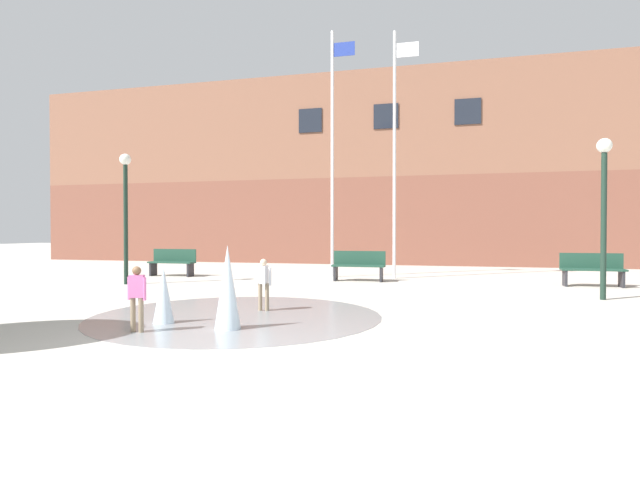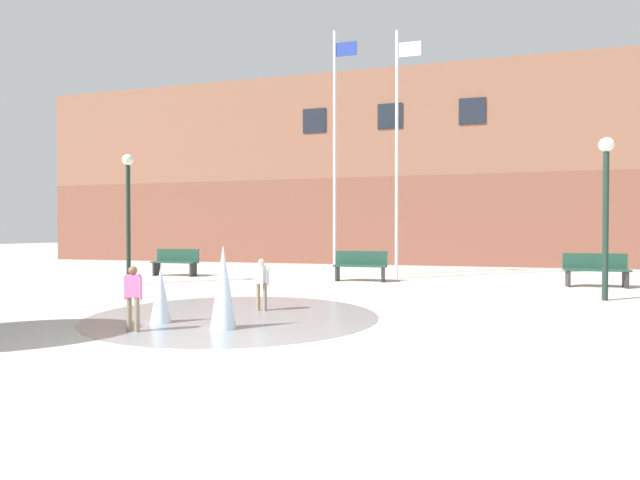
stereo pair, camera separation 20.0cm
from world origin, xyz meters
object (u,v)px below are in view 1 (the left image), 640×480
at_px(flagpole_left, 333,147).
at_px(park_bench_under_left_flagpole, 359,265).
at_px(child_running, 264,280).
at_px(flagpole_right, 395,147).
at_px(lamp_post_left_lane, 126,199).
at_px(park_bench_center, 592,269).
at_px(child_with_pink_shirt, 137,294).
at_px(lamp_post_right_lane, 604,193).
at_px(park_bench_left_of_flagpoles, 173,262).

bearing_deg(flagpole_left, park_bench_under_left_flagpole, -46.88).
distance_m(child_running, flagpole_right, 8.26).
bearing_deg(lamp_post_left_lane, park_bench_center, 11.84).
height_order(child_with_pink_shirt, lamp_post_left_lane, lamp_post_left_lane).
xyz_separation_m(park_bench_center, lamp_post_left_lane, (-12.72, -2.67, 1.96)).
xyz_separation_m(park_bench_center, child_with_pink_shirt, (-8.31, -8.54, 0.10)).
bearing_deg(flagpole_left, lamp_post_left_lane, -144.54).
height_order(child_running, flagpole_right, flagpole_right).
xyz_separation_m(flagpole_left, lamp_post_right_lane, (7.00, -3.91, -1.95)).
bearing_deg(lamp_post_right_lane, child_running, -153.73).
bearing_deg(flagpole_right, lamp_post_left_lane, -152.90).
distance_m(child_running, lamp_post_right_lane, 7.68).
relative_size(flagpole_left, flagpole_right, 1.03).
height_order(flagpole_right, lamp_post_left_lane, flagpole_right).
bearing_deg(flagpole_right, child_running, -103.58).
bearing_deg(child_running, lamp_post_left_lane, -124.16).
bearing_deg(flagpole_right, child_with_pink_shirt, -106.54).
height_order(park_bench_left_of_flagpoles, child_running, child_running).
bearing_deg(child_running, park_bench_under_left_flagpole, 171.26).
bearing_deg(park_bench_center, park_bench_under_left_flagpole, -179.25).
bearing_deg(child_with_pink_shirt, lamp_post_left_lane, -72.73).
bearing_deg(child_running, child_with_pink_shirt, -26.64).
relative_size(park_bench_under_left_flagpole, flagpole_right, 0.20).
relative_size(flagpole_left, lamp_post_left_lane, 2.18).
relative_size(park_bench_left_of_flagpoles, park_bench_center, 1.00).
bearing_deg(child_running, lamp_post_right_lane, 114.60).
bearing_deg(flagpole_right, park_bench_center, -10.79).
relative_size(park_bench_center, lamp_post_left_lane, 0.43).
xyz_separation_m(park_bench_under_left_flagpole, child_with_pink_shirt, (-1.86, -8.46, 0.10)).
height_order(park_bench_under_left_flagpole, flagpole_right, flagpole_right).
xyz_separation_m(park_bench_left_of_flagpoles, flagpole_left, (5.34, 1.01, 3.82)).
height_order(child_running, flagpole_left, flagpole_left).
distance_m(flagpole_left, lamp_post_right_lane, 8.25).
bearing_deg(park_bench_left_of_flagpoles, child_running, -47.75).
distance_m(park_bench_left_of_flagpoles, lamp_post_left_lane, 3.34).
height_order(park_bench_center, child_with_pink_shirt, child_with_pink_shirt).
distance_m(flagpole_right, lamp_post_right_lane, 6.58).
height_order(child_running, child_with_pink_shirt, same).
bearing_deg(park_bench_under_left_flagpole, park_bench_left_of_flagpoles, 178.93).
bearing_deg(park_bench_left_of_flagpoles, park_bench_under_left_flagpole, -1.07).
bearing_deg(park_bench_left_of_flagpoles, lamp_post_right_lane, -13.24).
bearing_deg(flagpole_right, park_bench_under_left_flagpole, -131.23).
xyz_separation_m(park_bench_left_of_flagpoles, park_bench_under_left_flagpole, (6.40, -0.12, 0.00)).
bearing_deg(park_bench_under_left_flagpole, flagpole_right, 48.77).
bearing_deg(park_bench_under_left_flagpole, child_with_pink_shirt, -102.40).
distance_m(child_running, lamp_post_left_lane, 6.79).
relative_size(child_running, flagpole_left, 0.12).
xyz_separation_m(park_bench_left_of_flagpoles, lamp_post_left_lane, (0.13, -2.70, 1.96)).
bearing_deg(park_bench_center, park_bench_left_of_flagpoles, 179.84).
bearing_deg(child_running, park_bench_center, 128.90).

